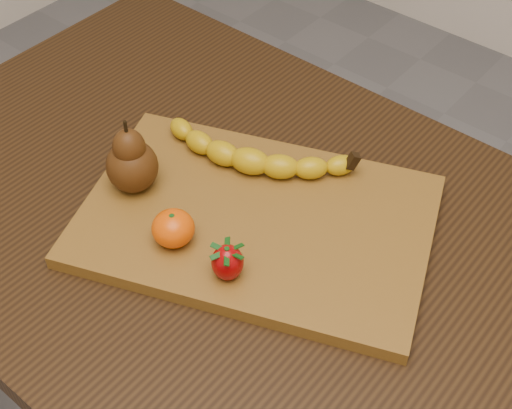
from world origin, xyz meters
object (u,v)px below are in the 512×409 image
Objects in this scene: table at (218,251)px; pear at (130,155)px; mandarin at (173,228)px; cutting_board at (256,220)px.

table is 0.20m from pear.
table is at bearing 99.47° from mandarin.
cutting_board is 8.34× the size of mandarin.
mandarin is at bearing -80.53° from table.
table is at bearing 163.11° from cutting_board.
pear is at bearing 179.08° from cutting_board.
pear is at bearing 161.10° from mandarin.
mandarin is (-0.05, -0.10, 0.03)m from cutting_board.
table is at bearing 30.16° from pear.
pear is at bearing -149.84° from table.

